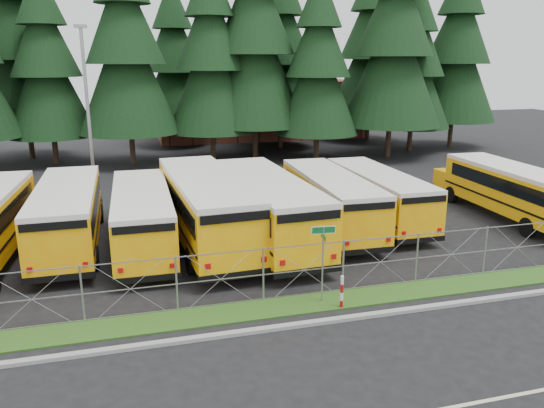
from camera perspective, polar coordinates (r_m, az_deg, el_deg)
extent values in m
plane|color=black|center=(21.17, 9.02, -7.88)|extent=(120.00, 120.00, 0.00)
cube|color=gray|center=(18.64, 12.99, -11.24)|extent=(50.00, 0.25, 0.12)
cube|color=#1C4012|center=(19.77, 11.06, -9.63)|extent=(50.00, 1.40, 0.06)
cube|color=beige|center=(15.16, 22.18, -18.99)|extent=(50.00, 0.12, 0.01)
cube|color=brown|center=(59.63, -1.50, 10.22)|extent=(22.00, 10.00, 6.00)
cylinder|color=#93969B|center=(18.49, 5.46, -6.57)|extent=(0.06, 0.06, 2.80)
cube|color=#0D5C24|center=(18.06, 5.56, -2.80)|extent=(0.80, 0.10, 0.22)
cube|color=white|center=(18.06, 5.56, -2.80)|extent=(0.84, 0.10, 0.26)
cube|color=#0D5C24|center=(18.13, 5.54, -3.52)|extent=(0.08, 0.55, 0.18)
cylinder|color=#B20C0C|center=(18.44, 7.52, -9.40)|extent=(0.11, 0.11, 1.20)
cylinder|color=#93969B|center=(32.94, -19.12, 8.78)|extent=(0.20, 0.20, 10.00)
cube|color=#93969B|center=(32.83, -19.92, 17.55)|extent=(0.70, 0.35, 0.18)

